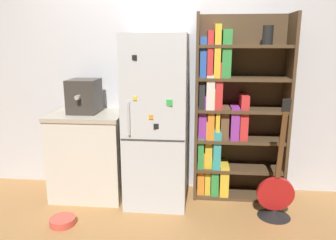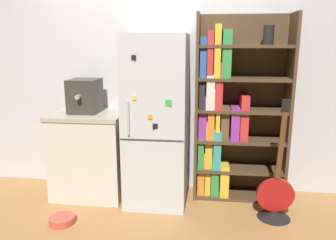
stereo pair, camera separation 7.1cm
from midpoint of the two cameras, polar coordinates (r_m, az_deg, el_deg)
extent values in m
plane|color=#A87542|center=(3.45, -2.69, -14.27)|extent=(16.00, 16.00, 0.00)
cube|color=silver|center=(3.54, -1.83, 8.50)|extent=(8.00, 0.05, 2.60)
cube|color=silver|center=(3.27, -2.55, -0.08)|extent=(0.60, 0.66, 1.68)
cube|color=#333333|center=(2.98, -3.41, -3.55)|extent=(0.59, 0.01, 0.01)
cube|color=#B2B2B7|center=(2.95, -7.52, 0.24)|extent=(0.02, 0.02, 0.30)
cube|color=black|center=(2.93, -2.77, -1.12)|extent=(0.05, 0.02, 0.05)
cube|color=orange|center=(2.92, -3.69, 0.52)|extent=(0.04, 0.01, 0.04)
cube|color=yellow|center=(2.91, -6.45, 3.77)|extent=(0.03, 0.01, 0.03)
cube|color=green|center=(2.87, -0.47, 3.02)|extent=(0.05, 0.01, 0.05)
cube|color=black|center=(2.88, -6.59, 10.75)|extent=(0.04, 0.01, 0.04)
cube|color=#4C3823|center=(3.36, 4.38, 1.98)|extent=(0.03, 0.35, 1.87)
cube|color=#4C3823|center=(3.47, 19.38, 1.60)|extent=(0.03, 0.35, 1.87)
cube|color=#4C3823|center=(3.54, 11.71, 2.32)|extent=(0.93, 0.03, 1.87)
cube|color=#4C3823|center=(3.68, 11.29, -12.42)|extent=(0.87, 0.32, 0.03)
cube|color=#4C3823|center=(3.56, 11.51, -8.10)|extent=(0.87, 0.32, 0.03)
cube|color=#4C3823|center=(3.46, 11.75, -3.27)|extent=(0.87, 0.32, 0.03)
cube|color=#4C3823|center=(3.39, 12.00, 1.80)|extent=(0.87, 0.32, 0.03)
cube|color=#4C3823|center=(3.34, 12.25, 7.06)|extent=(0.87, 0.32, 0.03)
cube|color=#4C3823|center=(3.32, 12.52, 12.42)|extent=(0.87, 0.32, 0.03)
cube|color=orange|center=(3.57, 5.19, -8.85)|extent=(0.07, 0.25, 0.45)
cube|color=gold|center=(3.58, 6.33, -9.52)|extent=(0.06, 0.23, 0.37)
cube|color=#338C3F|center=(3.57, 7.54, -9.54)|extent=(0.08, 0.27, 0.37)
cube|color=gold|center=(3.59, 9.09, -9.88)|extent=(0.09, 0.29, 0.32)
cube|color=#338C3F|center=(3.48, 5.16, -5.28)|extent=(0.06, 0.29, 0.32)
cube|color=gold|center=(3.46, 6.52, -3.98)|extent=(0.07, 0.24, 0.49)
cube|color=teal|center=(3.46, 7.88, -4.80)|extent=(0.08, 0.28, 0.40)
cube|color=purple|center=(3.37, 5.45, 0.61)|extent=(0.08, 0.23, 0.44)
cube|color=orange|center=(3.37, 6.88, 1.24)|extent=(0.07, 0.26, 0.51)
cube|color=gold|center=(3.40, 7.97, 0.22)|extent=(0.04, 0.30, 0.39)
cube|color=brown|center=(3.41, 9.18, -0.27)|extent=(0.08, 0.24, 0.33)
cube|color=purple|center=(3.41, 10.84, -0.33)|extent=(0.08, 0.29, 0.33)
cube|color=red|center=(3.40, 12.39, 0.59)|extent=(0.08, 0.25, 0.45)
cube|color=#262628|center=(3.33, 5.39, 6.24)|extent=(0.06, 0.27, 0.48)
cube|color=silver|center=(3.33, 6.76, 5.01)|extent=(0.08, 0.30, 0.34)
cube|color=red|center=(3.33, 8.21, 6.01)|extent=(0.07, 0.29, 0.46)
cube|color=#2D59B2|center=(3.31, 5.54, 10.86)|extent=(0.06, 0.28, 0.39)
cube|color=red|center=(3.30, 6.70, 11.32)|extent=(0.06, 0.30, 0.44)
cube|color=gold|center=(3.30, 7.91, 11.79)|extent=(0.06, 0.30, 0.50)
cube|color=#338C3F|center=(3.31, 9.44, 11.33)|extent=(0.09, 0.30, 0.45)
cylinder|color=black|center=(3.36, 16.40, 14.01)|extent=(0.10, 0.10, 0.18)
cube|color=beige|center=(3.59, -13.96, -6.12)|extent=(0.73, 0.59, 0.86)
cube|color=#B2A893|center=(3.47, -14.37, 0.89)|extent=(0.75, 0.61, 0.04)
cube|color=#38332D|center=(3.46, -14.94, 4.05)|extent=(0.29, 0.31, 0.34)
cylinder|color=#A5A39E|center=(3.28, -16.08, 3.81)|extent=(0.04, 0.06, 0.04)
cone|color=black|center=(3.35, 17.36, -15.25)|extent=(0.31, 0.31, 0.06)
cylinder|color=#B21919|center=(3.26, 17.61, -12.16)|extent=(0.34, 0.09, 0.34)
cube|color=brown|center=(3.02, 18.51, -4.28)|extent=(0.04, 0.11, 0.63)
cube|color=black|center=(2.89, 19.27, 2.42)|extent=(0.07, 0.04, 0.11)
cylinder|color=#D84C3F|center=(3.23, -18.50, -16.37)|extent=(0.23, 0.23, 0.06)
torus|color=#D84C3F|center=(3.22, -18.53, -15.95)|extent=(0.23, 0.23, 0.01)
camera|label=1|loc=(0.04, -90.62, -0.15)|focal=35.00mm
camera|label=2|loc=(0.04, 89.38, 0.15)|focal=35.00mm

